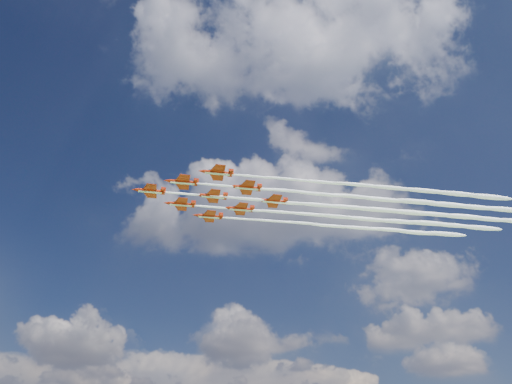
% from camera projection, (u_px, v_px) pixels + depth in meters
% --- Properties ---
extents(jet_lead, '(95.08, 37.86, 2.40)m').
position_uv_depth(jet_lead, '(309.00, 204.00, 150.57)').
color(jet_lead, '#B12109').
extents(jet_row2_port, '(95.08, 37.86, 2.40)m').
position_uv_depth(jet_row2_port, '(345.00, 196.00, 146.28)').
color(jet_row2_port, '#B12109').
extents(jet_row2_starb, '(95.08, 37.86, 2.40)m').
position_uv_depth(jet_row2_starb, '(331.00, 216.00, 157.49)').
color(jet_row2_starb, '#B12109').
extents(jet_row3_port, '(95.08, 37.86, 2.40)m').
position_uv_depth(jet_row3_port, '(382.00, 187.00, 141.99)').
color(jet_row3_port, '#B12109').
extents(jet_row3_centre, '(95.08, 37.86, 2.40)m').
position_uv_depth(jet_row3_centre, '(366.00, 209.00, 153.20)').
color(jet_row3_centre, '#B12109').
extents(jet_row3_starb, '(95.08, 37.86, 2.40)m').
position_uv_depth(jet_row3_starb, '(352.00, 227.00, 164.41)').
color(jet_row3_starb, '#B12109').
extents(jet_row4_port, '(95.08, 37.86, 2.40)m').
position_uv_depth(jet_row4_port, '(403.00, 201.00, 148.91)').
color(jet_row4_port, '#B12109').
extents(jet_row4_starb, '(95.08, 37.86, 2.40)m').
position_uv_depth(jet_row4_starb, '(386.00, 220.00, 160.12)').
color(jet_row4_starb, '#B12109').
extents(jet_tail, '(95.08, 37.86, 2.40)m').
position_uv_depth(jet_tail, '(421.00, 213.00, 155.82)').
color(jet_tail, '#B12109').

